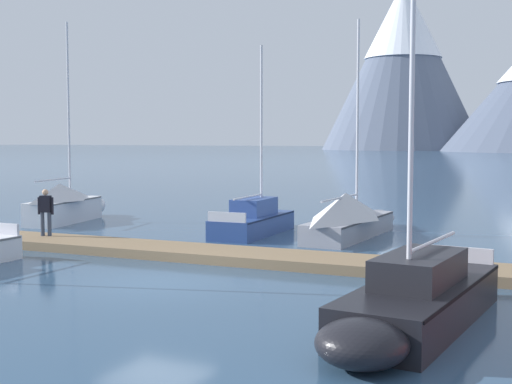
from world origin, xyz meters
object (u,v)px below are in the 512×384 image
Objects in this scene: person_on_dock at (46,209)px; sailboat_nearest_berth at (67,203)px; sailboat_far_berth at (414,301)px; sailboat_mid_dock_starboard at (351,216)px; sailboat_mid_dock_port at (257,220)px.

sailboat_nearest_berth is at bearing 124.92° from person_on_dock.
sailboat_far_berth is at bearing -31.10° from sailboat_nearest_berth.
person_on_dock is at bearing -144.46° from sailboat_mid_dock_starboard.
sailboat_nearest_berth is 9.51m from sailboat_mid_dock_port.
sailboat_nearest_berth is at bearing 148.90° from sailboat_far_berth.
sailboat_far_berth is at bearing -66.46° from sailboat_mid_dock_starboard.
person_on_dock is (3.96, -5.67, 0.40)m from sailboat_nearest_berth.
sailboat_nearest_berth is 1.20× the size of sailboat_mid_dock_port.
sailboat_nearest_berth reaches higher than sailboat_far_berth.
person_on_dock is (-14.58, 5.51, 0.69)m from sailboat_far_berth.
sailboat_far_berth reaches higher than person_on_dock.
sailboat_far_berth is at bearing -20.70° from person_on_dock.
sailboat_mid_dock_starboard is 4.98× the size of person_on_dock.
sailboat_far_berth is (18.53, -11.18, -0.28)m from sailboat_nearest_berth.
sailboat_mid_dock_starboard reaches higher than sailboat_mid_dock_port.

